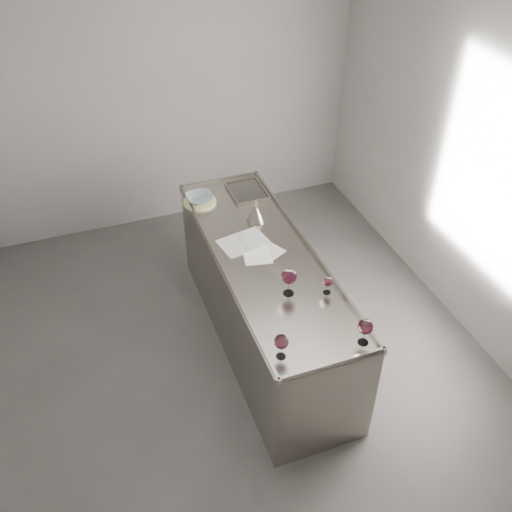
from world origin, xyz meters
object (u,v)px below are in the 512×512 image
object	(u,v)px
counter	(264,299)
wine_glass_small	(328,282)
notebook	(243,242)
wine_glass_middle	(289,277)
wine_glass_right	(365,327)
wine_glass_left	(282,342)
wine_funnel	(256,214)
ceramic_bowl	(199,198)

from	to	relation	value
counter	wine_glass_small	world-z (taller)	wine_glass_small
notebook	wine_glass_small	bearing A→B (deg)	-75.25
counter	wine_glass_middle	world-z (taller)	wine_glass_middle
wine_glass_right	wine_glass_small	world-z (taller)	wine_glass_right
wine_glass_left	notebook	size ratio (longest dim) A/B	0.44
wine_funnel	notebook	bearing A→B (deg)	-128.17
notebook	wine_funnel	distance (m)	0.33
counter	wine_glass_middle	bearing A→B (deg)	-89.80
ceramic_bowl	wine_glass_left	bearing A→B (deg)	-90.00
counter	ceramic_bowl	xyz separation A→B (m)	(-0.28, 0.90, 0.52)
counter	wine_glass_left	world-z (taller)	wine_glass_left
wine_glass_left	wine_glass_right	size ratio (longest dim) A/B	0.93
wine_glass_left	ceramic_bowl	xyz separation A→B (m)	(-0.00, 1.91, -0.08)
ceramic_bowl	wine_glass_middle	bearing A→B (deg)	-78.58
wine_glass_left	wine_glass_middle	world-z (taller)	wine_glass_middle
wine_glass_right	wine_funnel	size ratio (longest dim) A/B	0.88
wine_glass_middle	notebook	xyz separation A→B (m)	(-0.11, 0.68, -0.15)
wine_glass_right	counter	bearing A→B (deg)	104.27
counter	wine_funnel	bearing A→B (deg)	78.69
notebook	wine_funnel	size ratio (longest dim) A/B	1.86
wine_glass_middle	notebook	size ratio (longest dim) A/B	0.52
wine_glass_small	ceramic_bowl	bearing A→B (deg)	110.37
wine_glass_left	wine_glass_right	xyz separation A→B (m)	(0.55, -0.07, 0.01)
wine_glass_right	wine_glass_small	bearing A→B (deg)	90.99
wine_glass_right	wine_funnel	world-z (taller)	wine_funnel
counter	wine_glass_middle	distance (m)	0.78
wine_glass_small	ceramic_bowl	xyz separation A→B (m)	(-0.54, 1.46, -0.05)
wine_glass_small	ceramic_bowl	size ratio (longest dim) A/B	0.61
notebook	wine_funnel	world-z (taller)	wine_funnel
wine_glass_left	notebook	bearing A→B (deg)	82.05
ceramic_bowl	wine_glass_small	bearing A→B (deg)	-69.63
wine_glass_right	ceramic_bowl	world-z (taller)	wine_glass_right
wine_glass_left	notebook	xyz separation A→B (m)	(0.17, 1.22, -0.13)
wine_glass_small	notebook	xyz separation A→B (m)	(-0.37, 0.77, -0.09)
counter	notebook	bearing A→B (deg)	116.14
ceramic_bowl	wine_glass_right	bearing A→B (deg)	-74.49
wine_glass_small	notebook	size ratio (longest dim) A/B	0.34
notebook	ceramic_bowl	size ratio (longest dim) A/B	1.83
wine_glass_left	wine_glass_middle	size ratio (longest dim) A/B	0.84
counter	notebook	distance (m)	0.53
wine_glass_right	notebook	size ratio (longest dim) A/B	0.47
ceramic_bowl	wine_funnel	bearing A→B (deg)	-49.82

